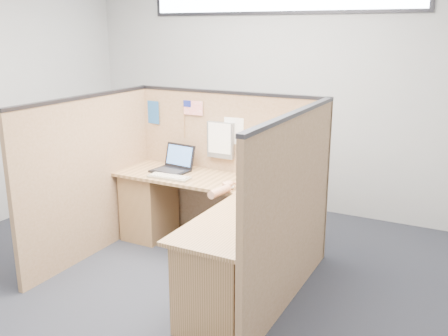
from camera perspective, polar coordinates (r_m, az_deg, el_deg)
The scene contains 13 objects.
floor at distance 4.48m, azimuth -5.56°, elevation -12.46°, with size 5.00×5.00×0.00m, color black.
wall_back at distance 6.00m, azimuth 6.00°, elevation 8.80°, with size 5.00×5.00×0.00m, color #A7AAAD.
cubicle_partitions at distance 4.52m, azimuth -2.86°, elevation -1.59°, with size 2.06×1.83×1.53m.
l_desk at distance 4.44m, azimuth -1.67°, elevation -7.02°, with size 1.95×1.75×0.73m.
laptop at distance 5.02m, azimuth -5.80°, elevation 0.41°, with size 0.38×0.37×0.25m.
keyboard at distance 4.77m, azimuth -6.29°, elevation -1.04°, with size 0.42×0.16×0.03m.
mouse at distance 4.44m, azimuth 0.54°, elevation -2.11°, with size 0.11×0.07×0.05m, color silver.
hand_forearm at distance 4.31m, azimuth -0.17°, elevation -2.43°, with size 0.11×0.39×0.08m.
blue_poster at distance 5.32m, azimuth -8.19°, elevation 6.33°, with size 0.18×0.00×0.24m, color #205192.
american_flag at distance 5.04m, azimuth -3.82°, elevation 6.73°, with size 0.22×0.01×0.38m.
file_holder at distance 4.91m, azimuth -0.40°, elevation 3.23°, with size 0.28×0.05×0.36m.
paper_left at distance 4.85m, azimuth 1.12°, elevation 4.26°, with size 0.20×0.00×0.26m, color white.
paper_right at distance 4.74m, azimuth 4.50°, elevation 2.76°, with size 0.24×0.00×0.31m, color white.
Camera 1 is at (2.20, -3.29, 2.10)m, focal length 40.00 mm.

